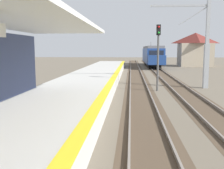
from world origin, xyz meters
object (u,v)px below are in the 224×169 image
at_px(rail_signal_post, 158,51).
at_px(catenary_pylon_far_side, 203,46).
at_px(approaching_train, 152,55).
at_px(distant_trackside_house, 195,49).

bearing_deg(rail_signal_post, catenary_pylon_far_side, 25.49).
distance_m(approaching_train, rail_signal_post, 31.03).
bearing_deg(distant_trackside_house, rail_signal_post, -107.97).
xyz_separation_m(approaching_train, rail_signal_post, (-1.97, -30.95, 1.02)).
height_order(approaching_train, catenary_pylon_far_side, catenary_pylon_far_side).
relative_size(rail_signal_post, distant_trackside_house, 0.79).
bearing_deg(rail_signal_post, approaching_train, 86.35).
height_order(catenary_pylon_far_side, distant_trackside_house, catenary_pylon_far_side).
bearing_deg(approaching_train, distant_trackside_house, 3.55).
relative_size(approaching_train, catenary_pylon_far_side, 2.61).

